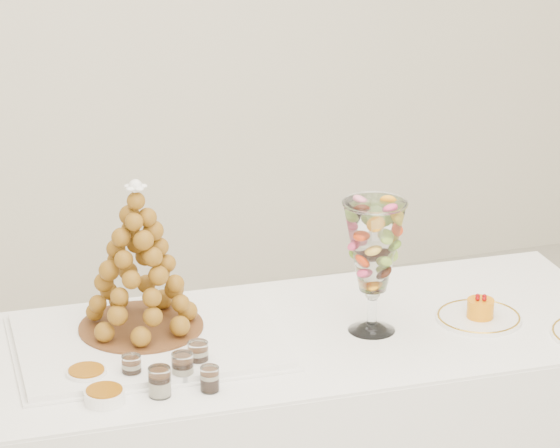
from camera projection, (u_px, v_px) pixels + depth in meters
name	position (u px, v px, depth m)	size (l,w,h in m)	color
buffet_table	(291.00, 447.00, 3.63)	(1.83, 0.79, 0.68)	white
lace_tray	(148.00, 341.00, 3.45)	(0.67, 0.50, 0.02)	white
macaron_vase	(374.00, 248.00, 3.45)	(0.16, 0.16, 0.36)	white
cake_plate	(479.00, 318.00, 3.59)	(0.23, 0.23, 0.01)	white
verrine_a	(132.00, 368.00, 3.25)	(0.05, 0.05, 0.07)	white
verrine_b	(183.00, 367.00, 3.25)	(0.05, 0.05, 0.07)	white
verrine_c	(198.00, 355.00, 3.31)	(0.05, 0.05, 0.07)	white
verrine_d	(160.00, 382.00, 3.17)	(0.05, 0.05, 0.07)	white
verrine_e	(210.00, 379.00, 3.20)	(0.05, 0.05, 0.06)	white
ramekin_back	(87.00, 376.00, 3.25)	(0.10, 0.10, 0.03)	white
ramekin_front	(105.00, 396.00, 3.15)	(0.10, 0.10, 0.03)	white
croquembouche	(138.00, 257.00, 3.42)	(0.33, 0.33, 0.41)	brown
mousse_cake	(480.00, 308.00, 3.58)	(0.07, 0.07, 0.06)	orange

